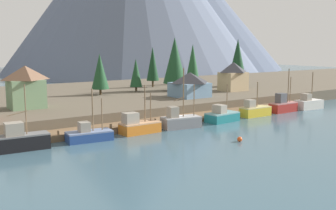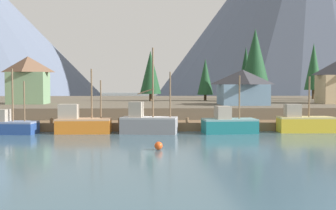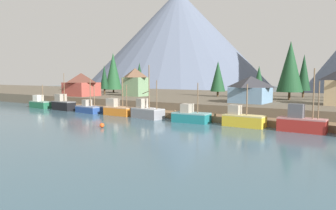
{
  "view_description": "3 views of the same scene",
  "coord_description": "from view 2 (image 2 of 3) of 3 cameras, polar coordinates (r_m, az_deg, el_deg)",
  "views": [
    {
      "loc": [
        -38.34,
        -51.99,
        12.98
      ],
      "look_at": [
        1.11,
        3.89,
        2.9
      ],
      "focal_mm": 42.15,
      "sensor_mm": 36.0,
      "label": 1
    },
    {
      "loc": [
        0.11,
        -50.59,
        5.62
      ],
      "look_at": [
        1.84,
        3.62,
        2.94
      ],
      "focal_mm": 46.02,
      "sensor_mm": 36.0,
      "label": 2
    },
    {
      "loc": [
        35.08,
        -47.24,
        7.57
      ],
      "look_at": [
        0.09,
        3.76,
        2.05
      ],
      "focal_mm": 33.86,
      "sensor_mm": 36.0,
      "label": 3
    }
  ],
  "objects": [
    {
      "name": "ground_plane",
      "position": [
        70.86,
        -1.91,
        -2.13
      ],
      "size": [
        400.0,
        400.0,
        1.0
      ],
      "primitive_type": "cube",
      "color": "#3D5B6B"
    },
    {
      "name": "dock",
      "position": [
        52.83,
        -1.94,
        -2.73
      ],
      "size": [
        80.0,
        4.0,
        1.6
      ],
      "color": "brown",
      "rests_on": "ground_plane"
    },
    {
      "name": "shoreline_bank",
      "position": [
        82.71,
        -1.9,
        -0.2
      ],
      "size": [
        400.0,
        56.0,
        2.5
      ],
      "primitive_type": "cube",
      "color": "brown",
      "rests_on": "ground_plane"
    },
    {
      "name": "fishing_boat_blue",
      "position": [
        51.72,
        -20.47,
        -2.58
      ],
      "size": [
        6.51,
        3.35,
        7.31
      ],
      "rotation": [
        0.0,
        0.0,
        -0.11
      ],
      "color": "navy",
      "rests_on": "ground_plane"
    },
    {
      "name": "fishing_boat_orange",
      "position": [
        49.95,
        -11.44,
        -2.34
      ],
      "size": [
        6.13,
        2.81,
        7.31
      ],
      "rotation": [
        0.0,
        0.0,
        0.01
      ],
      "color": "#CC6B1E",
      "rests_on": "ground_plane"
    },
    {
      "name": "fishing_boat_grey",
      "position": [
        48.82,
        -2.71,
        -2.38
      ],
      "size": [
        6.61,
        3.7,
        9.67
      ],
      "rotation": [
        0.0,
        0.0,
        -0.16
      ],
      "color": "gray",
      "rests_on": "ground_plane"
    },
    {
      "name": "fishing_boat_teal",
      "position": [
        49.62,
        8.02,
        -2.48
      ],
      "size": [
        6.26,
        3.49,
        6.57
      ],
      "rotation": [
        0.0,
        0.0,
        0.09
      ],
      "color": "#196B70",
      "rests_on": "ground_plane"
    },
    {
      "name": "fishing_boat_yellow",
      "position": [
        52.37,
        17.56,
        -2.23
      ],
      "size": [
        6.3,
        2.55,
        6.48
      ],
      "rotation": [
        0.0,
        0.0,
        -0.02
      ],
      "color": "gold",
      "rests_on": "ground_plane"
    },
    {
      "name": "house_blue",
      "position": [
        65.17,
        9.85,
        2.39
      ],
      "size": [
        7.07,
        7.18,
        5.22
      ],
      "color": "#6689A8",
      "rests_on": "shoreline_bank"
    },
    {
      "name": "house_green",
      "position": [
        70.32,
        -18.03,
        3.21
      ],
      "size": [
        5.99,
        4.69,
        7.36
      ],
      "color": "#6B8E66",
      "rests_on": "shoreline_bank"
    },
    {
      "name": "conifer_near_left",
      "position": [
        77.58,
        11.46,
        5.87
      ],
      "size": [
        5.55,
        5.55,
        12.83
      ],
      "color": "#4C3823",
      "rests_on": "shoreline_bank"
    },
    {
      "name": "conifer_mid_left",
      "position": [
        92.7,
        18.72,
        4.85
      ],
      "size": [
        3.61,
        3.61,
        11.4
      ],
      "color": "#4C3823",
      "rests_on": "shoreline_bank"
    },
    {
      "name": "conifer_mid_right",
      "position": [
        80.31,
        4.96,
        3.74
      ],
      "size": [
        2.95,
        2.95,
        7.76
      ],
      "color": "#4C3823",
      "rests_on": "shoreline_bank"
    },
    {
      "name": "conifer_back_left",
      "position": [
        78.08,
        -2.33,
        4.35
      ],
      "size": [
        3.86,
        3.86,
        9.1
      ],
      "color": "#4C3823",
      "rests_on": "shoreline_bank"
    },
    {
      "name": "conifer_centre",
      "position": [
        88.16,
        10.27,
        4.72
      ],
      "size": [
        3.31,
        3.31,
        10.55
      ],
      "color": "#4C3823",
      "rests_on": "shoreline_bank"
    },
    {
      "name": "channel_buoy",
      "position": [
        36.73,
        -1.27,
        -5.42
      ],
      "size": [
        0.7,
        0.7,
        0.7
      ],
      "primitive_type": "sphere",
      "color": "#E04C19",
      "rests_on": "ground_plane"
    }
  ]
}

